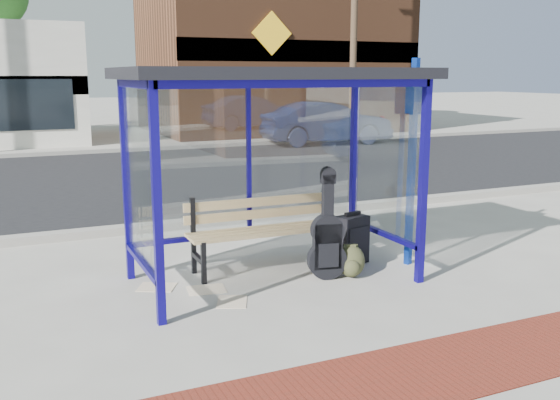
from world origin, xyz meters
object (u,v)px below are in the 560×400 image
backpack (351,262)px  bench (266,227)px  suitcase (352,240)px  fire_hydrant (382,125)px  guitar_bag (327,241)px  parked_car (327,123)px

backpack → bench: bearing=161.3°
suitcase → fire_hydrant: (9.64, 13.97, 0.11)m
suitcase → fire_hydrant: fire_hydrant is taller
bench → backpack: size_ratio=5.05×
guitar_bag → backpack: guitar_bag is taller
guitar_bag → fire_hydrant: 17.64m
guitar_bag → backpack: bearing=0.1°
suitcase → parked_car: 13.73m
bench → backpack: bearing=-42.1°
suitcase → backpack: 0.57m
guitar_bag → fire_hydrant: bearing=67.3°
suitcase → backpack: size_ratio=1.71×
bench → fire_hydrant: bearing=53.3°
bench → guitar_bag: size_ratio=1.59×
bench → guitar_bag: 0.83m
fire_hydrant → guitar_bag: bearing=-125.4°
guitar_bag → parked_car: size_ratio=0.29×
guitar_bag → suitcase: (0.58, 0.41, -0.15)m
parked_car → fire_hydrant: (3.39, 1.76, -0.30)m
suitcase → fire_hydrant: size_ratio=0.87×
guitar_bag → fire_hydrant: size_ratio=1.63×
parked_car → fire_hydrant: parked_car is taller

